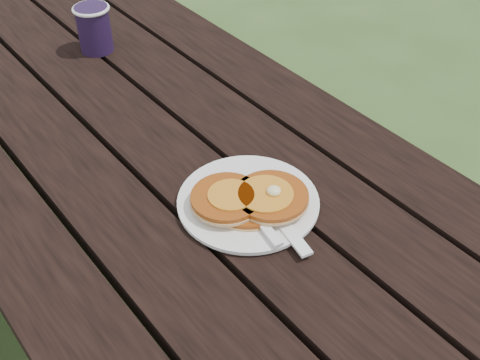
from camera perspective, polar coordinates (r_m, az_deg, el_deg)
ground at (r=1.74m, az=-7.35°, el=-14.90°), size 60.00×60.00×0.00m
picnic_table at (r=1.46m, az=-8.57°, el=-6.71°), size 1.36×1.80×0.75m
plate at (r=0.99m, az=0.78°, el=-2.14°), size 0.28×0.28×0.01m
pancake_stack at (r=0.97m, az=0.99°, el=-1.80°), size 0.18×0.16×0.04m
knife at (r=0.96m, az=3.64°, el=-3.57°), size 0.06×0.18×0.00m
fork at (r=0.94m, az=2.07°, el=-4.03°), size 0.06×0.16×0.01m
coffee_cup at (r=1.44m, az=-13.70°, el=14.00°), size 0.08×0.08×0.11m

